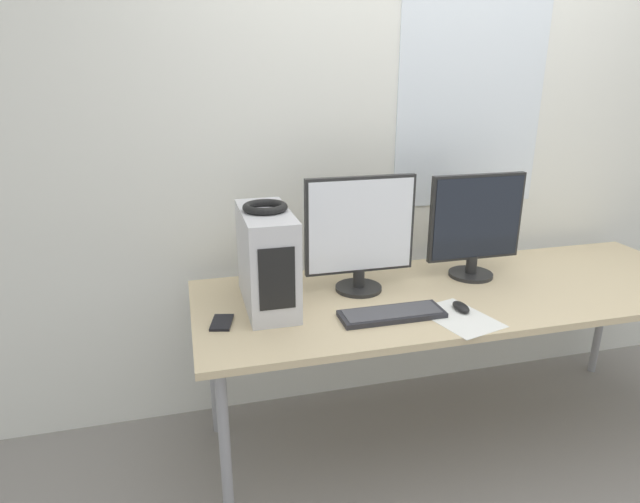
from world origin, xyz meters
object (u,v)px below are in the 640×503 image
(keyboard, at_px, (392,314))
(monitor_right_near, at_px, (475,225))
(pc_tower, at_px, (267,259))
(mouse, at_px, (461,307))
(headphones, at_px, (265,207))
(monitor_main, at_px, (360,233))
(cell_phone, at_px, (222,323))

(keyboard, bearing_deg, monitor_right_near, 31.07)
(pc_tower, height_order, mouse, pc_tower)
(headphones, xyz_separation_m, monitor_main, (0.40, 0.05, -0.15))
(monitor_right_near, bearing_deg, headphones, -175.74)
(mouse, bearing_deg, keyboard, 176.87)
(headphones, bearing_deg, monitor_main, 6.56)
(monitor_main, distance_m, monitor_right_near, 0.55)
(pc_tower, xyz_separation_m, keyboard, (0.44, -0.24, -0.18))
(pc_tower, relative_size, keyboard, 1.11)
(monitor_right_near, xyz_separation_m, keyboard, (-0.51, -0.31, -0.23))
(monitor_right_near, distance_m, cell_phone, 1.18)
(monitor_right_near, distance_m, keyboard, 0.64)
(headphones, relative_size, mouse, 1.71)
(mouse, height_order, cell_phone, mouse)
(mouse, bearing_deg, monitor_main, 137.26)
(pc_tower, distance_m, monitor_right_near, 0.95)
(monitor_main, xyz_separation_m, cell_phone, (-0.59, -0.18, -0.25))
(pc_tower, height_order, monitor_main, monitor_main)
(monitor_right_near, relative_size, cell_phone, 3.33)
(mouse, relative_size, cell_phone, 0.71)
(pc_tower, xyz_separation_m, monitor_right_near, (0.95, 0.07, 0.05))
(headphones, relative_size, monitor_main, 0.35)
(monitor_main, height_order, cell_phone, monitor_main)
(pc_tower, height_order, monitor_right_near, monitor_right_near)
(headphones, bearing_deg, pc_tower, -90.00)
(keyboard, relative_size, mouse, 4.01)
(mouse, bearing_deg, cell_phone, 172.65)
(pc_tower, bearing_deg, monitor_right_near, 4.31)
(keyboard, distance_m, mouse, 0.28)
(headphones, bearing_deg, cell_phone, -145.76)
(monitor_main, distance_m, cell_phone, 0.67)
(monitor_main, relative_size, monitor_right_near, 1.04)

